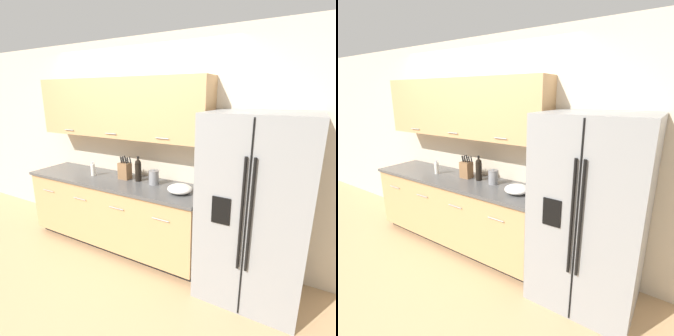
{
  "view_description": "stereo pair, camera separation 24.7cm",
  "coord_description": "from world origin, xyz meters",
  "views": [
    {
      "loc": [
        1.96,
        -1.59,
        1.94
      ],
      "look_at": [
        0.61,
        0.83,
        1.16
      ],
      "focal_mm": 28.0,
      "sensor_mm": 36.0,
      "label": 1
    },
    {
      "loc": [
        2.17,
        -1.46,
        1.94
      ],
      "look_at": [
        0.61,
        0.83,
        1.16
      ],
      "focal_mm": 28.0,
      "sensor_mm": 36.0,
      "label": 2
    }
  ],
  "objects": [
    {
      "name": "ground_plane",
      "position": [
        0.0,
        0.0,
        0.0
      ],
      "size": [
        14.0,
        14.0,
        0.0
      ],
      "primitive_type": "plane",
      "color": "tan"
    },
    {
      "name": "wall_back",
      "position": [
        -0.05,
        1.12,
        1.44
      ],
      "size": [
        10.0,
        0.39,
        2.6
      ],
      "color": "beige",
      "rests_on": "ground_plane"
    },
    {
      "name": "counter_unit",
      "position": [
        -0.17,
        0.83,
        0.46
      ],
      "size": [
        2.44,
        0.64,
        0.91
      ],
      "color": "black",
      "rests_on": "ground_plane"
    },
    {
      "name": "refrigerator",
      "position": [
        1.57,
        0.78,
        0.9
      ],
      "size": [
        0.94,
        0.75,
        1.8
      ],
      "color": "gray",
      "rests_on": "ground_plane"
    },
    {
      "name": "knife_block",
      "position": [
        -0.05,
        0.91,
        1.02
      ],
      "size": [
        0.15,
        0.12,
        0.3
      ],
      "color": "olive",
      "rests_on": "counter_unit"
    },
    {
      "name": "wine_bottle",
      "position": [
        0.15,
        0.92,
        1.05
      ],
      "size": [
        0.08,
        0.08,
        0.31
      ],
      "color": "black",
      "rests_on": "counter_unit"
    },
    {
      "name": "soap_dispenser",
      "position": [
        -0.51,
        0.81,
        0.99
      ],
      "size": [
        0.06,
        0.06,
        0.19
      ],
      "color": "silver",
      "rests_on": "counter_unit"
    },
    {
      "name": "steel_canister",
      "position": [
        0.38,
        0.9,
        1.0
      ],
      "size": [
        0.12,
        0.12,
        0.19
      ],
      "color": "gray",
      "rests_on": "counter_unit"
    },
    {
      "name": "mixing_bowl",
      "position": [
        0.78,
        0.79,
        0.96
      ],
      "size": [
        0.27,
        0.27,
        0.09
      ],
      "color": "white",
      "rests_on": "counter_unit"
    }
  ]
}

